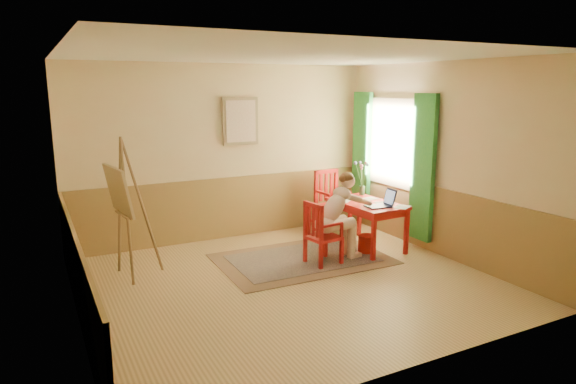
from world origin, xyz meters
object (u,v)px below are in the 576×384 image
chair_left (321,233)px  laptop (382,203)px  table (366,208)px  chair_back (331,201)px  figure (338,213)px  easel (122,196)px

chair_left → laptop: 1.09m
table → chair_back: size_ratio=1.18×
table → figure: size_ratio=0.98×
table → figure: 0.76m
chair_left → laptop: size_ratio=2.07×
chair_left → figure: 0.40m
chair_left → figure: bearing=8.4°
easel → table: bearing=-6.6°
chair_left → easel: size_ratio=0.49×
chair_back → laptop: 1.36m
chair_back → laptop: chair_back is taller
chair_back → table: bearing=-90.0°
laptop → chair_left: bearing=-179.9°
chair_back → figure: figure is taller
chair_back → figure: bearing=-118.4°
table → chair_left: bearing=-161.6°
table → chair_left: chair_left is taller
laptop → easel: easel is taller
chair_back → laptop: bearing=-88.7°
chair_left → figure: size_ratio=0.71×
chair_left → chair_back: 1.68m
chair_left → laptop: (1.04, 0.00, 0.32)m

